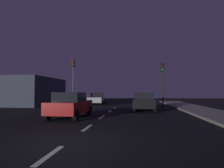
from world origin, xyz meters
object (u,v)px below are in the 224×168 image
at_px(traffic_signal_right, 163,76).
at_px(car_adjacent_lane, 70,105).
at_px(car_oncoming_far, 97,99).
at_px(car_stopped_ahead, 144,101).
at_px(traffic_signal_left, 73,73).

xyz_separation_m(traffic_signal_right, car_adjacent_lane, (-6.88, -9.35, -2.52)).
bearing_deg(car_adjacent_lane, car_oncoming_far, 94.32).
bearing_deg(traffic_signal_right, car_stopped_ahead, -116.77).
relative_size(traffic_signal_left, car_oncoming_far, 1.20).
xyz_separation_m(traffic_signal_left, car_oncoming_far, (1.98, 3.51, -2.94)).
bearing_deg(traffic_signal_left, car_oncoming_far, 60.64).
xyz_separation_m(traffic_signal_left, traffic_signal_right, (9.83, -0.00, -0.39)).
bearing_deg(traffic_signal_right, car_oncoming_far, 155.90).
distance_m(traffic_signal_left, car_adjacent_lane, 10.22).
relative_size(traffic_signal_right, car_stopped_ahead, 1.03).
height_order(car_stopped_ahead, car_oncoming_far, car_stopped_ahead).
bearing_deg(car_oncoming_far, car_adjacent_lane, -85.68).
height_order(traffic_signal_left, car_adjacent_lane, traffic_signal_left).
xyz_separation_m(traffic_signal_right, car_stopped_ahead, (-2.11, -4.19, -2.53)).
bearing_deg(car_stopped_ahead, car_oncoming_far, 126.68).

